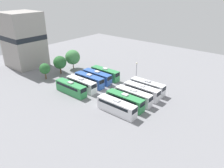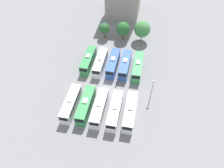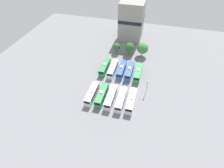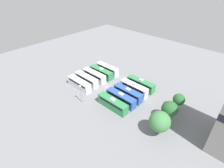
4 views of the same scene
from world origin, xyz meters
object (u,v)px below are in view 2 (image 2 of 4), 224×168
Objects in this scene: bus_2 at (99,108)px; tree_1 at (123,29)px; bus_7 at (113,63)px; bus_9 at (138,66)px; bus_3 at (115,110)px; worker_person at (116,83)px; light_pole at (153,86)px; bus_6 at (100,62)px; tree_0 at (104,28)px; bus_5 at (88,60)px; bus_0 at (71,103)px; bus_4 at (130,112)px; tree_2 at (142,29)px; bus_1 at (86,105)px; bus_8 at (125,64)px.

tree_1 is (0.74, 31.75, 2.35)m from bus_2.
bus_9 is (7.32, -0.13, 0.00)m from bus_7.
bus_2 is at bearing -91.33° from tree_1.
bus_3 and bus_9 have the same top height.
bus_3 reaches higher than worker_person.
bus_7 and bus_9 have the same top height.
bus_6 is at bearing 149.89° from light_pole.
light_pole is 1.18× the size of tree_0.
bus_5 and bus_7 have the same top height.
bus_0 is 1.63× the size of light_pole.
light_pole is at bearing -38.68° from bus_7.
bus_9 is at bearing -48.32° from tree_0.
worker_person is (2.28, -7.01, -1.00)m from bus_7.
bus_7 is (-3.65, 16.93, 0.00)m from bus_3.
bus_5 is at bearing 90.22° from bus_0.
bus_0 is 32.90m from tree_1.
bus_4 is 1.00× the size of bus_7.
tree_2 is (6.85, 15.44, 2.66)m from bus_7.
light_pole is at bearing -14.80° from worker_person.
bus_4 is at bearing -123.38° from light_pole.
light_pole is (9.66, -2.55, 3.71)m from worker_person.
bus_3 is at bearing -95.64° from tree_2.
bus_2 and bus_3 have the same top height.
tree_0 is at bearing 112.89° from bus_4.
bus_3 is 1.64× the size of tree_1.
bus_9 is 10.85m from light_pole.
light_pole is 30.10m from tree_0.
bus_7 is (7.58, 0.11, 0.00)m from bus_5.
light_pole is at bearing -30.11° from bus_6.
tree_1 is at bearing 95.62° from bus_3.
bus_3 is 1.00× the size of bus_9.
bus_2 is 1.00× the size of bus_7.
bus_1 is 1.00× the size of bus_4.
tree_2 is at bearing 66.05° from bus_0.
bus_2 and bus_9 have the same top height.
bus_0 is at bearing -134.72° from worker_person.
bus_1 is 1.00× the size of bus_2.
light_pole reaches higher than tree_0.
bus_0 is 1.00× the size of bus_2.
bus_2 and bus_7 have the same top height.
bus_4 is 32.13m from tree_2.
bus_6 is (-7.46, 16.50, 0.00)m from bus_3.
bus_0 reaches higher than worker_person.
bus_2 is at bearing -102.35° from tree_2.
bus_3 is 16.93m from bus_8.
tree_1 is at bearing 102.20° from bus_4.
bus_9 is at bearing 77.67° from bus_3.
bus_5 is 3.79m from bus_6.
tree_1 is at bearing 74.26° from bus_6.
bus_2 is 1.00× the size of bus_9.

